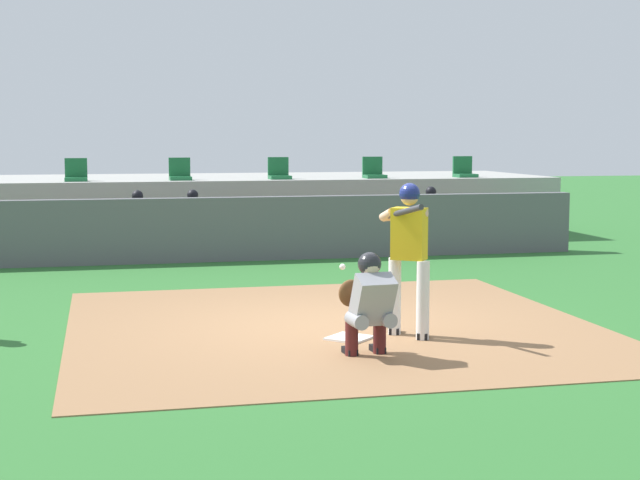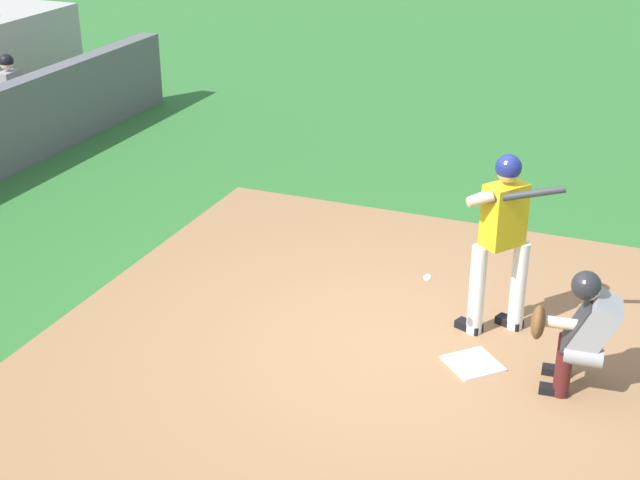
{
  "view_description": "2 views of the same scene",
  "coord_description": "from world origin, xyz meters",
  "px_view_note": "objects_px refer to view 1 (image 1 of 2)",
  "views": [
    {
      "loc": [
        -2.75,
        -11.21,
        2.34
      ],
      "look_at": [
        0.0,
        0.7,
        1.0
      ],
      "focal_mm": 53.36,
      "sensor_mm": 36.0,
      "label": 1
    },
    {
      "loc": [
        -7.12,
        -2.2,
        4.49
      ],
      "look_at": [
        0.0,
        0.7,
        1.0
      ],
      "focal_mm": 51.6,
      "sensor_mm": 36.0,
      "label": 2
    }
  ],
  "objects_px": {
    "catcher_crouched": "(368,301)",
    "dugout_player_1": "(194,222)",
    "home_plate": "(349,338)",
    "dugout_player_2": "(433,217)",
    "stadium_seat_2": "(180,174)",
    "stadium_seat_4": "(374,172)",
    "batter_at_plate": "(408,249)",
    "stadium_seat_5": "(464,171)",
    "stadium_seat_1": "(76,175)",
    "stadium_seat_3": "(279,173)",
    "dugout_player_0": "(138,223)"
  },
  "relations": [
    {
      "from": "dugout_player_0",
      "to": "stadium_seat_2",
      "type": "distance_m",
      "value": 2.42
    },
    {
      "from": "batter_at_plate",
      "to": "stadium_seat_1",
      "type": "relative_size",
      "value": 3.76
    },
    {
      "from": "dugout_player_1",
      "to": "stadium_seat_4",
      "type": "relative_size",
      "value": 2.71
    },
    {
      "from": "home_plate",
      "to": "dugout_player_0",
      "type": "xyz_separation_m",
      "value": [
        -2.06,
        8.14,
        0.65
      ]
    },
    {
      "from": "dugout_player_0",
      "to": "stadium_seat_5",
      "type": "bearing_deg",
      "value": 15.22
    },
    {
      "from": "dugout_player_0",
      "to": "stadium_seat_4",
      "type": "distance_m",
      "value": 5.75
    },
    {
      "from": "dugout_player_1",
      "to": "stadium_seat_4",
      "type": "bearing_deg",
      "value": 25.59
    },
    {
      "from": "stadium_seat_4",
      "to": "stadium_seat_5",
      "type": "distance_m",
      "value": 2.17
    },
    {
      "from": "dugout_player_2",
      "to": "stadium_seat_3",
      "type": "relative_size",
      "value": 2.71
    },
    {
      "from": "stadium_seat_1",
      "to": "stadium_seat_3",
      "type": "relative_size",
      "value": 1.0
    },
    {
      "from": "home_plate",
      "to": "dugout_player_1",
      "type": "relative_size",
      "value": 0.34
    },
    {
      "from": "catcher_crouched",
      "to": "stadium_seat_1",
      "type": "height_order",
      "value": "stadium_seat_1"
    },
    {
      "from": "batter_at_plate",
      "to": "home_plate",
      "type": "bearing_deg",
      "value": 177.25
    },
    {
      "from": "home_plate",
      "to": "dugout_player_2",
      "type": "height_order",
      "value": "dugout_player_2"
    },
    {
      "from": "stadium_seat_3",
      "to": "stadium_seat_2",
      "type": "bearing_deg",
      "value": 180.0
    },
    {
      "from": "stadium_seat_1",
      "to": "catcher_crouched",
      "type": "bearing_deg",
      "value": -73.75
    },
    {
      "from": "stadium_seat_2",
      "to": "dugout_player_2",
      "type": "bearing_deg",
      "value": -22.08
    },
    {
      "from": "catcher_crouched",
      "to": "stadium_seat_4",
      "type": "bearing_deg",
      "value": 73.51
    },
    {
      "from": "batter_at_plate",
      "to": "stadium_seat_4",
      "type": "relative_size",
      "value": 3.76
    },
    {
      "from": "dugout_player_1",
      "to": "dugout_player_2",
      "type": "relative_size",
      "value": 1.0
    },
    {
      "from": "home_plate",
      "to": "catcher_crouched",
      "type": "height_order",
      "value": "catcher_crouched"
    },
    {
      "from": "home_plate",
      "to": "catcher_crouched",
      "type": "xyz_separation_m",
      "value": [
        -0.03,
        -0.88,
        0.58
      ]
    },
    {
      "from": "stadium_seat_4",
      "to": "batter_at_plate",
      "type": "bearing_deg",
      "value": -104.06
    },
    {
      "from": "home_plate",
      "to": "dugout_player_1",
      "type": "xyz_separation_m",
      "value": [
        -1.0,
        8.14,
        0.65
      ]
    },
    {
      "from": "dugout_player_1",
      "to": "stadium_seat_3",
      "type": "bearing_deg",
      "value": 44.34
    },
    {
      "from": "catcher_crouched",
      "to": "dugout_player_2",
      "type": "distance_m",
      "value": 9.86
    },
    {
      "from": "stadium_seat_3",
      "to": "dugout_player_1",
      "type": "bearing_deg",
      "value": -135.66
    },
    {
      "from": "dugout_player_0",
      "to": "stadium_seat_2",
      "type": "xyz_separation_m",
      "value": [
        0.98,
        2.03,
        0.86
      ]
    },
    {
      "from": "batter_at_plate",
      "to": "stadium_seat_2",
      "type": "distance_m",
      "value": 10.38
    },
    {
      "from": "home_plate",
      "to": "stadium_seat_2",
      "type": "xyz_separation_m",
      "value": [
        -1.08,
        10.18,
        1.51
      ]
    },
    {
      "from": "catcher_crouched",
      "to": "dugout_player_1",
      "type": "bearing_deg",
      "value": 96.15
    },
    {
      "from": "dugout_player_0",
      "to": "dugout_player_2",
      "type": "distance_m",
      "value": 5.99
    },
    {
      "from": "home_plate",
      "to": "stadium_seat_2",
      "type": "relative_size",
      "value": 0.92
    },
    {
      "from": "stadium_seat_2",
      "to": "dugout_player_0",
      "type": "bearing_deg",
      "value": -115.68
    },
    {
      "from": "dugout_player_2",
      "to": "stadium_seat_2",
      "type": "bearing_deg",
      "value": 157.92
    },
    {
      "from": "batter_at_plate",
      "to": "catcher_crouched",
      "type": "xyz_separation_m",
      "value": [
        -0.72,
        -0.85,
        -0.43
      ]
    },
    {
      "from": "catcher_crouched",
      "to": "stadium_seat_1",
      "type": "xyz_separation_m",
      "value": [
        -3.22,
        11.06,
        0.93
      ]
    },
    {
      "from": "home_plate",
      "to": "dugout_player_2",
      "type": "distance_m",
      "value": 9.07
    },
    {
      "from": "catcher_crouched",
      "to": "stadium_seat_1",
      "type": "bearing_deg",
      "value": 106.25
    },
    {
      "from": "catcher_crouched",
      "to": "dugout_player_1",
      "type": "relative_size",
      "value": 1.34
    },
    {
      "from": "dugout_player_1",
      "to": "stadium_seat_2",
      "type": "height_order",
      "value": "stadium_seat_2"
    },
    {
      "from": "stadium_seat_1",
      "to": "stadium_seat_2",
      "type": "xyz_separation_m",
      "value": [
        2.17,
        0.0,
        0.0
      ]
    },
    {
      "from": "batter_at_plate",
      "to": "dugout_player_0",
      "type": "relative_size",
      "value": 1.39
    },
    {
      "from": "stadium_seat_4",
      "to": "stadium_seat_2",
      "type": "bearing_deg",
      "value": 180.0
    },
    {
      "from": "batter_at_plate",
      "to": "dugout_player_0",
      "type": "distance_m",
      "value": 8.64
    },
    {
      "from": "home_plate",
      "to": "catcher_crouched",
      "type": "relative_size",
      "value": 0.25
    },
    {
      "from": "batter_at_plate",
      "to": "catcher_crouched",
      "type": "bearing_deg",
      "value": -130.2
    },
    {
      "from": "stadium_seat_2",
      "to": "stadium_seat_4",
      "type": "distance_m",
      "value": 4.33
    },
    {
      "from": "batter_at_plate",
      "to": "stadium_seat_5",
      "type": "relative_size",
      "value": 3.76
    },
    {
      "from": "dugout_player_2",
      "to": "stadium_seat_2",
      "type": "relative_size",
      "value": 2.71
    }
  ]
}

